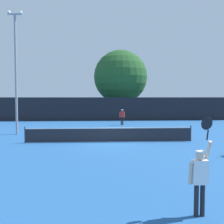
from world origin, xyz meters
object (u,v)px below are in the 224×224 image
(player_receiving, at_px, (122,116))
(parked_car_near, at_px, (146,112))
(parked_car_mid, at_px, (167,112))
(large_tree, at_px, (121,77))
(tennis_ball, at_px, (67,141))
(player_serving, at_px, (200,173))
(light_pole, at_px, (16,66))

(player_receiving, bearing_deg, parked_car_near, -111.79)
(parked_car_mid, bearing_deg, large_tree, -177.22)
(tennis_ball, height_order, parked_car_mid, parked_car_mid)
(player_serving, relative_size, light_pole, 0.26)
(player_serving, distance_m, player_receiving, 22.02)
(light_pole, bearing_deg, tennis_ball, -40.47)
(player_receiving, height_order, large_tree, large_tree)
(parked_car_near, bearing_deg, light_pole, -131.03)
(tennis_ball, bearing_deg, player_serving, -68.97)
(tennis_ball, distance_m, large_tree, 21.93)
(light_pole, xyz_separation_m, parked_car_mid, (16.78, 17.58, -4.66))
(player_serving, relative_size, tennis_ball, 37.07)
(player_serving, relative_size, parked_car_mid, 0.58)
(player_serving, height_order, player_receiving, player_serving)
(light_pole, distance_m, parked_car_mid, 24.75)
(player_receiving, distance_m, large_tree, 11.38)
(player_receiving, bearing_deg, light_pole, 35.39)
(player_serving, height_order, parked_car_near, player_serving)
(player_serving, bearing_deg, light_pole, 119.78)
(player_serving, bearing_deg, large_tree, 88.46)
(parked_car_near, bearing_deg, player_receiving, -115.52)
(player_receiving, relative_size, light_pole, 0.17)
(player_serving, relative_size, player_receiving, 1.51)
(parked_car_near, bearing_deg, parked_car_mid, -9.23)
(tennis_ball, height_order, parked_car_near, parked_car_near)
(player_serving, xyz_separation_m, light_pole, (-8.92, 15.59, 4.33))
(light_pole, bearing_deg, parked_car_mid, 46.34)
(tennis_ball, relative_size, large_tree, 0.01)
(tennis_ball, height_order, large_tree, large_tree)
(player_serving, bearing_deg, parked_car_mid, 76.68)
(large_tree, relative_size, parked_car_mid, 2.21)
(player_receiving, bearing_deg, large_tree, -94.17)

